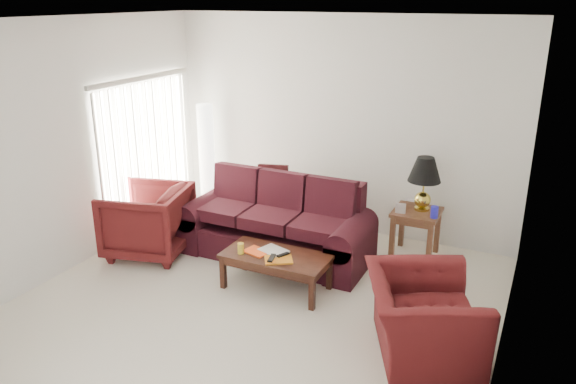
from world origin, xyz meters
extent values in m
plane|color=beige|center=(0.00, 0.00, 0.00)|extent=(5.00, 5.00, 0.00)
cube|color=silver|center=(-2.42, 1.30, 1.08)|extent=(0.10, 2.00, 2.16)
cube|color=black|center=(-0.79, 1.99, 0.76)|extent=(0.46, 0.31, 0.44)
cube|color=#BABBBF|center=(1.10, 1.83, 0.69)|extent=(0.13, 0.05, 0.12)
cylinder|color=#201DBE|center=(1.51, 1.85, 0.70)|extent=(0.11, 0.11, 0.15)
cube|color=silver|center=(1.13, 2.16, 0.70)|extent=(0.14, 0.16, 0.05)
imported|color=#461011|center=(-1.88, 0.57, 0.45)|extent=(1.21, 1.19, 0.91)
imported|color=#481012|center=(1.82, -0.04, 0.37)|extent=(1.38, 1.46, 0.74)
cube|color=#E34816|center=(-0.19, 0.42, 0.43)|extent=(0.32, 0.27, 0.02)
cube|color=beige|center=(-0.03, 0.52, 0.44)|extent=(0.37, 0.32, 0.02)
cube|color=orange|center=(0.13, 0.34, 0.43)|extent=(0.38, 0.35, 0.02)
cube|color=black|center=(0.06, 0.30, 0.46)|extent=(0.09, 0.19, 0.02)
cube|color=black|center=(0.14, 0.44, 0.45)|extent=(0.11, 0.16, 0.02)
cylinder|color=gold|center=(-0.34, 0.31, 0.49)|extent=(0.07, 0.07, 0.13)
camera|label=1|loc=(2.67, -4.69, 3.21)|focal=35.00mm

